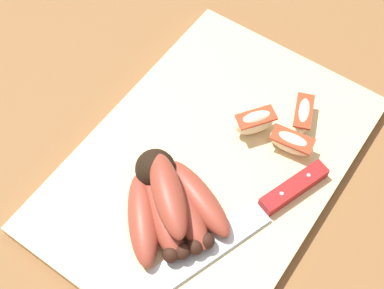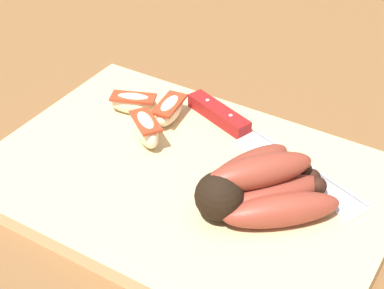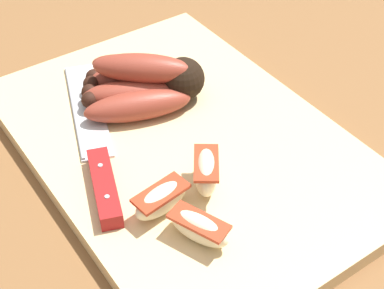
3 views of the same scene
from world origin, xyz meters
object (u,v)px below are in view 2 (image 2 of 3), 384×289
apple_wedge_middle (146,129)px  apple_wedge_far (170,110)px  banana_bunch (258,187)px  chefs_knife (244,132)px  apple_wedge_near (134,103)px

apple_wedge_middle → apple_wedge_far: 0.06m
banana_bunch → chefs_knife: banana_bunch is taller
banana_bunch → apple_wedge_far: 0.18m
chefs_knife → apple_wedge_middle: size_ratio=4.51×
chefs_knife → apple_wedge_near: bearing=-169.1°
banana_bunch → apple_wedge_far: size_ratio=2.50×
chefs_knife → apple_wedge_middle: 0.12m
banana_bunch → chefs_knife: 0.12m
apple_wedge_near → apple_wedge_middle: (0.05, -0.05, 0.01)m
apple_wedge_near → chefs_knife: bearing=10.9°
banana_bunch → apple_wedge_far: bearing=153.7°
apple_wedge_middle → banana_bunch: bearing=-9.1°
apple_wedge_far → chefs_knife: bearing=10.7°
banana_bunch → apple_wedge_middle: banana_bunch is taller
apple_wedge_far → apple_wedge_near: bearing=-168.7°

